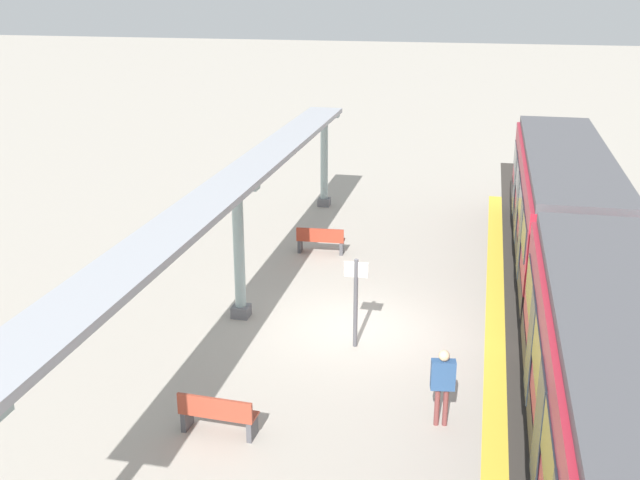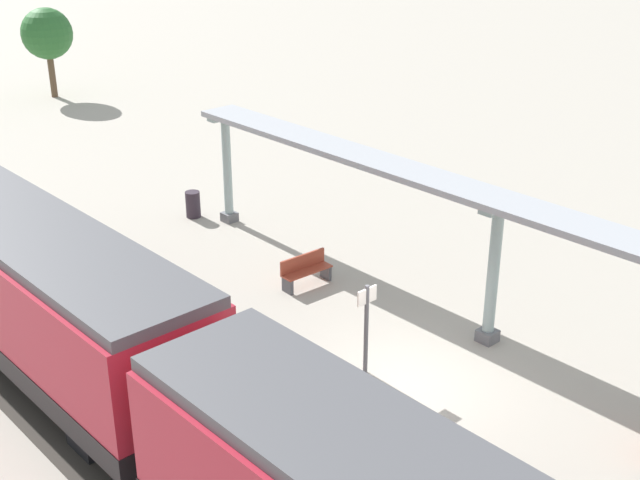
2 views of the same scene
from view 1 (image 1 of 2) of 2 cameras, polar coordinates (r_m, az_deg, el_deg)
ground_plane at (r=19.20m, az=2.95°, el=-6.62°), size 176.00×176.00×0.00m
tactile_edge_strip at (r=19.02m, az=12.92°, el=-7.38°), size 0.49×26.21×0.01m
trackbed at (r=19.17m, az=18.48°, el=-7.71°), size 3.20×38.21×0.01m
train_near_carriage at (r=24.04m, az=17.63°, el=2.49°), size 2.65×11.78×3.48m
train_far_carriage at (r=12.71m, az=22.04°, el=-13.20°), size 2.65×11.78×3.48m
canopy_pillar_nearest at (r=28.84m, az=0.32°, el=6.00°), size 1.10×0.44×3.54m
canopy_pillar_second at (r=19.27m, az=-6.06°, el=-0.83°), size 1.10×0.44×3.54m
canopy_beam at (r=18.72m, az=-6.26°, el=4.41°), size 1.20×21.44×0.16m
bench_near_end at (r=15.02m, az=-7.66°, el=-12.75°), size 1.52×0.51×0.86m
bench_mid_platform at (r=24.09m, az=0.04°, el=-0.01°), size 1.52×0.52×0.86m
platform_info_sign at (r=17.80m, az=2.68°, el=-4.08°), size 0.56×0.10×2.20m
passenger_waiting_near_edge at (r=15.07m, az=9.14°, el=-10.18°), size 0.49×0.28×1.62m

